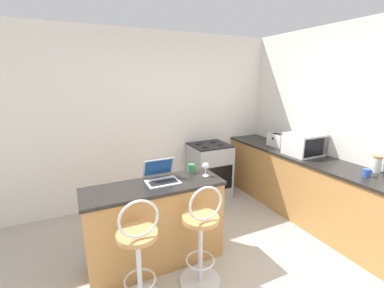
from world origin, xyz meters
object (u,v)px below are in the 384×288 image
bar_stool_near (139,256)px  toaster (277,140)px  microwave (305,144)px  stove_range (209,170)px  bar_stool_far (201,238)px  mug_blue (367,173)px  mug_green (191,168)px  laptop (161,175)px  storage_jar (377,164)px  wine_glass_tall (206,166)px

bar_stool_near → toaster: size_ratio=3.52×
microwave → stove_range: (-0.92, 1.05, -0.59)m
bar_stool_far → mug_blue: bar_stool_far is taller
bar_stool_far → mug_green: size_ratio=10.74×
bar_stool_near → bar_stool_far: same height
laptop → mug_green: 0.40m
laptop → storage_jar: (2.28, -0.81, 0.04)m
mug_blue → mug_green: bearing=150.7°
laptop → mug_green: laptop is taller
mug_green → mug_blue: mug_green is taller
storage_jar → mug_green: size_ratio=1.97×
microwave → wine_glass_tall: bearing=-175.4°
storage_jar → microwave: bearing=101.1°
microwave → wine_glass_tall: (-1.63, -0.13, -0.04)m
bar_stool_far → wine_glass_tall: bearing=58.3°
wine_glass_tall → mug_blue: 1.75m
storage_jar → mug_blue: 0.24m
bar_stool_far → toaster: size_ratio=3.52×
bar_stool_far → laptop: (-0.19, 0.55, 0.45)m
bar_stool_near → toaster: (2.47, 1.10, 0.50)m
bar_stool_near → microwave: 2.63m
stove_range → mug_blue: 2.18m
mug_blue → microwave: bearing=86.1°
wine_glass_tall → bar_stool_far: bearing=-121.7°
microwave → storage_jar: bearing=-78.9°
storage_jar → wine_glass_tall: bearing=158.0°
bar_stool_far → laptop: laptop is taller
storage_jar → mug_green: storage_jar is taller
toaster → storage_jar: (0.20, -1.35, -0.00)m
bar_stool_far → stove_range: bearing=58.7°
wine_glass_tall → stove_range: bearing=58.9°
toaster → mug_blue: toaster is taller
toaster → bar_stool_near: bearing=-156.1°
bar_stool_near → storage_jar: storage_jar is taller
storage_jar → mug_blue: storage_jar is taller
laptop → microwave: (2.11, 0.05, 0.09)m
microwave → toaster: size_ratio=1.65×
mug_green → toaster: bearing=15.2°
bar_stool_far → mug_green: (0.20, 0.64, 0.45)m
laptop → microwave: bearing=1.3°
stove_range → storage_jar: bearing=-60.3°
bar_stool_far → wine_glass_tall: (0.29, 0.47, 0.51)m
stove_range → mug_green: (-0.80, -1.01, 0.49)m
mug_green → mug_blue: size_ratio=0.96×
mug_blue → bar_stool_far: bearing=171.0°
laptop → toaster: size_ratio=1.13×
laptop → stove_range: size_ratio=0.37×
bar_stool_far → bar_stool_near: bearing=180.0°
stove_range → storage_jar: size_ratio=4.73×
toaster → stove_range: (-0.89, 0.55, -0.54)m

